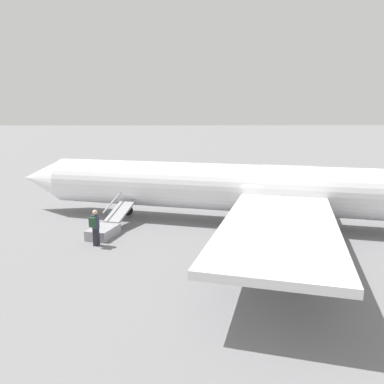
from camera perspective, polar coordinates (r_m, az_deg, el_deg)
ground_plane at (r=21.60m, az=10.28°, el=-4.94°), size 600.00×600.00×0.00m
airplane_main at (r=21.06m, az=13.12°, el=0.40°), size 30.68×23.83×7.01m
boarding_stairs at (r=19.94m, az=-12.85°, el=-5.28°), size 2.20×4.13×1.73m
passenger at (r=18.16m, az=-14.54°, el=-4.93°), size 0.42×0.57×1.74m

